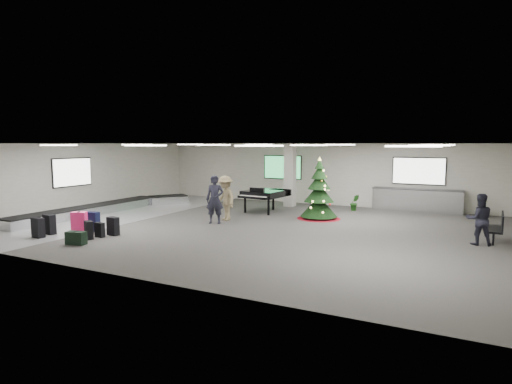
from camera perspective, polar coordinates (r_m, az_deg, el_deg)
The scene contains 20 objects.
ground at distance 16.53m, azimuth 0.35°, elevation -4.66°, with size 18.00×18.00×0.00m, color #363431.
room_envelope at distance 17.01m, azimuth 0.21°, elevation 3.57°, with size 18.02×14.02×3.21m.
baggage_carousel at distance 21.08m, azimuth -19.23°, elevation -2.01°, with size 2.28×9.71×0.43m.
service_counter at distance 21.46m, azimuth 20.63°, elevation -1.02°, with size 4.05×0.65×1.08m.
suitcase_0 at distance 16.82m, azimuth -25.82°, elevation -3.91°, with size 0.48×0.31×0.72m.
suitcase_1 at distance 15.49m, azimuth -21.40°, elevation -4.73°, with size 0.45×0.36×0.63m.
pink_suitcase at distance 16.43m, azimuth -22.49°, elevation -3.83°, with size 0.58×0.48×0.81m.
suitcase_3 at distance 15.83m, azimuth -18.52°, elevation -4.33°, with size 0.45×0.28×0.66m.
navy_suitcase at distance 16.86m, azimuth -20.90°, elevation -3.67°, with size 0.48×0.31×0.72m.
suitcase_5 at distance 16.40m, azimuth -27.06°, elevation -4.26°, with size 0.48×0.30×0.70m.
green_duffel at distance 14.84m, azimuth -22.86°, elevation -5.67°, with size 0.67×0.42×0.43m.
suitcase_7 at distance 15.67m, azimuth -20.12°, elevation -4.76°, with size 0.35×0.20×0.52m.
christmas_tree at distance 18.37m, azimuth 8.40°, elevation -0.74°, with size 1.86×1.86×2.65m.
grand_piano at distance 19.96m, azimuth 1.14°, elevation -0.25°, with size 1.84×2.26×1.20m.
bench at distance 16.02m, azimuth 29.52°, elevation -3.94°, with size 0.56×1.52×0.95m.
traveler_a at distance 17.16m, azimuth -5.51°, elevation -0.99°, with size 0.71×0.47×1.94m, color black.
traveler_b at distance 17.83m, azimuth -4.10°, elevation -0.82°, with size 1.21×0.69×1.87m, color #81704F.
traveler_bench at distance 15.24m, azimuth 27.63°, elevation -3.25°, with size 0.80×0.62×1.64m, color black.
potted_plant_left at distance 20.93m, azimuth 13.01°, elevation -1.38°, with size 0.43×0.35×0.78m, color #164516.
potted_plant_right at distance 21.21m, azimuth 27.98°, elevation -1.69°, with size 0.51×0.51×0.92m, color #164516.
Camera 1 is at (7.22, -14.52, 3.21)m, focal length 30.00 mm.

